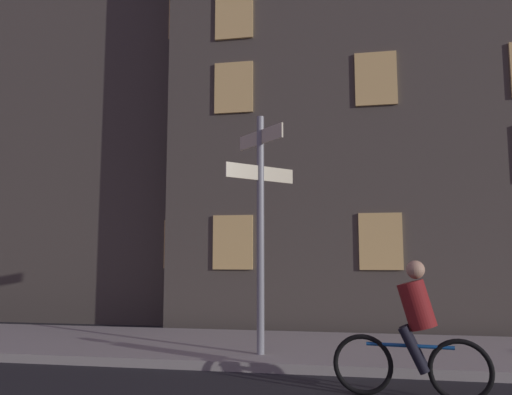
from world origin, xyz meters
TOP-DOWN VIEW (x-y plane):
  - sidewalk_kerb at (0.00, 7.22)m, footprint 40.00×3.33m
  - signpost at (0.90, 6.23)m, footprint 0.96×0.96m
  - cyclist at (3.03, 4.51)m, footprint 1.81×0.38m
  - building_left_block at (-6.10, 13.23)m, footprint 10.81×6.08m
  - building_right_block at (4.56, 13.31)m, footprint 12.79×8.33m

SIDE VIEW (x-z plane):
  - sidewalk_kerb at x=0.00m, z-range 0.00..0.14m
  - cyclist at x=3.03m, z-range -0.06..1.55m
  - signpost at x=0.90m, z-range 0.45..4.29m
  - building_right_block at x=4.56m, z-range 0.00..13.67m
  - building_left_block at x=-6.10m, z-range 0.00..20.83m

